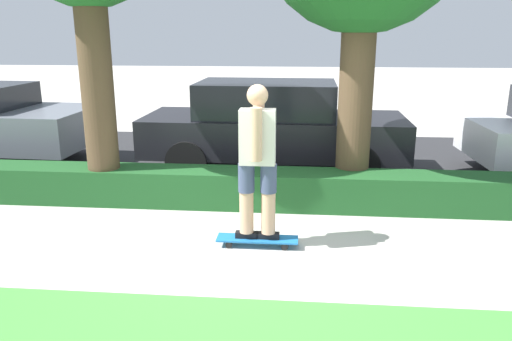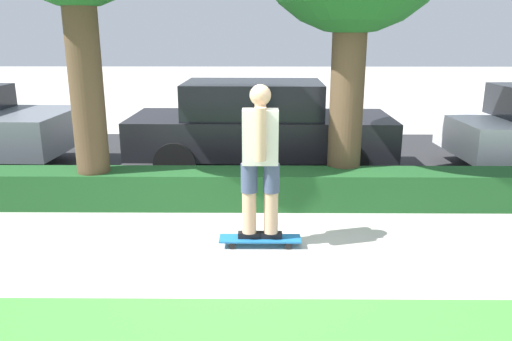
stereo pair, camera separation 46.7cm
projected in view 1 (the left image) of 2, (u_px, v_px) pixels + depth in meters
The scene contains 6 objects.
ground_plane at pixel (248, 253), 5.63m from camera, with size 60.00×60.00×0.00m, color #BCB7AD.
street_asphalt at pixel (271, 160), 9.65m from camera, with size 18.44×5.00×0.01m.
hedge_row at pixel (260, 189), 7.09m from camera, with size 18.44×0.60×0.52m.
skateboard at pixel (257, 239), 5.81m from camera, with size 0.95×0.24×0.10m.
skater_person at pixel (257, 159), 5.55m from camera, with size 0.51×0.46×1.77m.
parked_car_middle at pixel (272, 125), 8.73m from camera, with size 4.53×1.78×1.58m.
Camera 1 is at (0.55, -5.13, 2.43)m, focal length 35.00 mm.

